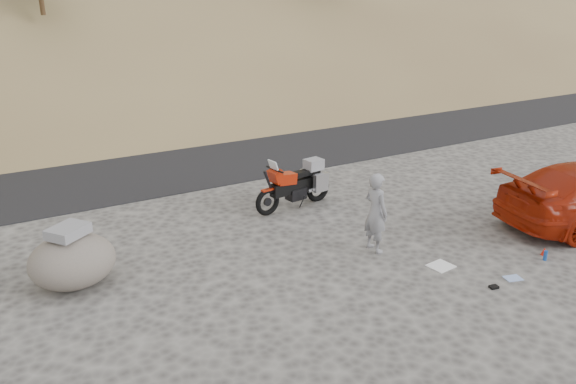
% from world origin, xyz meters
% --- Properties ---
extents(ground, '(140.00, 140.00, 0.00)m').
position_xyz_m(ground, '(0.00, 0.00, 0.00)').
color(ground, '#43403E').
rests_on(ground, ground).
extents(road, '(120.00, 7.00, 0.05)m').
position_xyz_m(road, '(0.00, 9.00, 0.00)').
color(road, black).
rests_on(road, ground).
extents(motorcycle, '(2.25, 0.83, 1.34)m').
position_xyz_m(motorcycle, '(-0.20, 3.21, 0.57)').
color(motorcycle, black).
rests_on(motorcycle, ground).
extents(man, '(0.43, 0.63, 1.66)m').
position_xyz_m(man, '(-0.08, 0.33, 0.00)').
color(man, gray).
rests_on(man, ground).
extents(boulder, '(1.91, 1.80, 1.16)m').
position_xyz_m(boulder, '(-5.68, 1.85, 0.51)').
color(boulder, '#514C46').
rests_on(boulder, ground).
extents(gear_white_cloth, '(0.50, 0.45, 0.02)m').
position_xyz_m(gear_white_cloth, '(0.59, -0.91, 0.01)').
color(gear_white_cloth, white).
rests_on(gear_white_cloth, ground).
extents(gear_bottle, '(0.10, 0.10, 0.20)m').
position_xyz_m(gear_bottle, '(2.56, -1.74, 0.10)').
color(gear_bottle, navy).
rests_on(gear_bottle, ground).
extents(gear_funnel, '(0.15, 0.15, 0.16)m').
position_xyz_m(gear_funnel, '(2.75, -1.58, 0.08)').
color(gear_funnel, red).
rests_on(gear_funnel, ground).
extents(gear_glove_a, '(0.17, 0.14, 0.04)m').
position_xyz_m(gear_glove_a, '(0.81, -2.00, 0.02)').
color(gear_glove_a, black).
rests_on(gear_glove_a, ground).
extents(gear_blue_cloth, '(0.37, 0.31, 0.01)m').
position_xyz_m(gear_blue_cloth, '(1.40, -1.93, 0.01)').
color(gear_blue_cloth, '#8EA8DC').
rests_on(gear_blue_cloth, ground).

